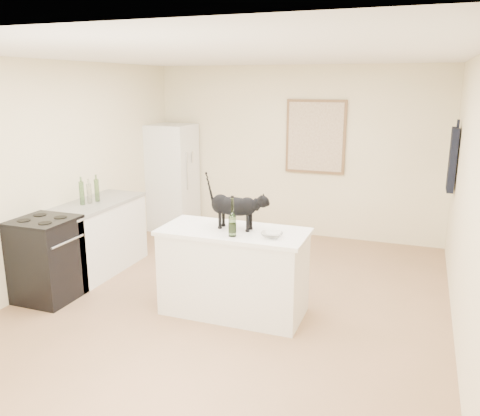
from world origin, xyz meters
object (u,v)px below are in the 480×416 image
black_cat (234,209)px  glass_bowl (272,235)px  fridge (172,177)px  stove (47,260)px  wine_bottle (232,219)px

black_cat → glass_bowl: black_cat is taller
fridge → stove: bearing=-90.0°
fridge → wine_bottle: fridge is taller
black_cat → wine_bottle: bearing=-71.9°
stove → fridge: size_ratio=0.53×
fridge → wine_bottle: size_ratio=4.85×
stove → fridge: (0.00, 2.95, 0.40)m
fridge → glass_bowl: fridge is taller
fridge → glass_bowl: 3.65m
fridge → black_cat: 3.25m
stove → glass_bowl: 2.55m
fridge → black_cat: fridge is taller
fridge → wine_bottle: bearing=-52.5°
wine_bottle → black_cat: bearing=106.4°
stove → black_cat: black_cat is taller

